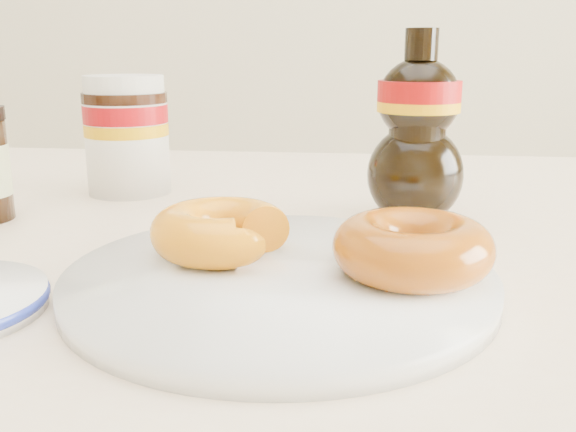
# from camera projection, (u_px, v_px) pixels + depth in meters

# --- Properties ---
(dining_table) EXTENTS (1.40, 0.90, 0.75)m
(dining_table) POSITION_uv_depth(u_px,v_px,m) (250.00, 340.00, 0.52)
(dining_table) COLOR #F7DEBC
(dining_table) RESTS_ON ground
(plate) EXTENTS (0.27, 0.27, 0.01)m
(plate) POSITION_uv_depth(u_px,v_px,m) (280.00, 279.00, 0.40)
(plate) COLOR white
(plate) RESTS_ON dining_table
(donut_bitten) EXTENTS (0.12, 0.12, 0.03)m
(donut_bitten) POSITION_uv_depth(u_px,v_px,m) (221.00, 231.00, 0.43)
(donut_bitten) COLOR orange
(donut_bitten) RESTS_ON plate
(donut_whole) EXTENTS (0.11, 0.11, 0.03)m
(donut_whole) POSITION_uv_depth(u_px,v_px,m) (412.00, 247.00, 0.39)
(donut_whole) COLOR #8B4409
(donut_whole) RESTS_ON plate
(nutella_jar) EXTENTS (0.09, 0.09, 0.12)m
(nutella_jar) POSITION_uv_depth(u_px,v_px,m) (127.00, 130.00, 0.66)
(nutella_jar) COLOR white
(nutella_jar) RESTS_ON dining_table
(syrup_bottle) EXTENTS (0.09, 0.08, 0.16)m
(syrup_bottle) POSITION_uv_depth(u_px,v_px,m) (417.00, 127.00, 0.55)
(syrup_bottle) COLOR black
(syrup_bottle) RESTS_ON dining_table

